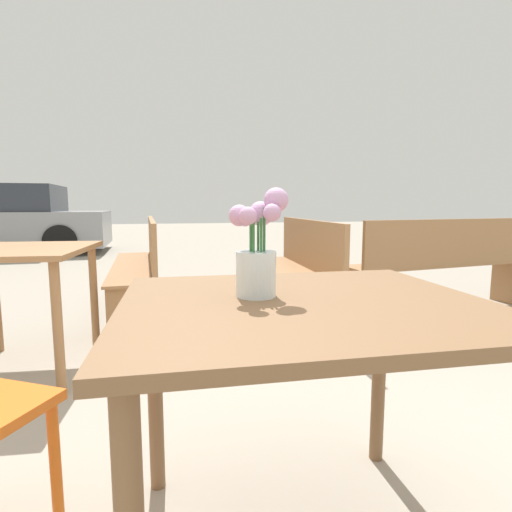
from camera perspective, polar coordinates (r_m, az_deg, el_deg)
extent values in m
cube|color=brown|center=(1.06, 6.85, -6.97)|extent=(0.97, 0.84, 0.03)
cylinder|color=brown|center=(1.46, -14.22, -18.18)|extent=(0.05, 0.05, 0.70)
cylinder|color=brown|center=(1.63, 17.17, -15.54)|extent=(0.05, 0.05, 0.70)
cylinder|color=silver|center=(1.07, 0.00, -2.58)|extent=(0.11, 0.11, 0.12)
cylinder|color=silver|center=(1.08, 0.00, -3.86)|extent=(0.10, 0.10, 0.07)
cylinder|color=#337038|center=(1.07, 1.18, 0.82)|extent=(0.01, 0.01, 0.23)
sphere|color=#CC99C6|center=(1.07, 2.89, 8.01)|extent=(0.07, 0.07, 0.07)
cylinder|color=#337038|center=(1.09, 0.32, -0.06)|extent=(0.01, 0.01, 0.19)
sphere|color=#CC99C6|center=(1.11, 0.71, 6.06)|extent=(0.07, 0.07, 0.07)
cylinder|color=#337038|center=(1.09, -0.76, -0.22)|extent=(0.01, 0.01, 0.18)
sphere|color=#CC99C6|center=(1.11, -1.61, 5.40)|extent=(0.05, 0.05, 0.05)
cylinder|color=#337038|center=(1.07, -0.63, -0.24)|extent=(0.01, 0.01, 0.19)
sphere|color=#CC99C6|center=(1.06, -2.40, 5.80)|extent=(0.06, 0.06, 0.06)
cylinder|color=#337038|center=(1.05, -0.36, -0.24)|extent=(0.01, 0.01, 0.19)
sphere|color=#CC99C6|center=(1.01, -1.17, 5.76)|extent=(0.05, 0.05, 0.05)
cylinder|color=#337038|center=(1.06, 0.75, 0.00)|extent=(0.01, 0.01, 0.20)
sphere|color=#CC99C6|center=(1.03, 2.31, 6.21)|extent=(0.05, 0.05, 0.05)
cylinder|color=orange|center=(1.44, -26.69, -25.64)|extent=(0.03, 0.03, 0.42)
cube|color=#9E7047|center=(3.99, 24.79, -0.99)|extent=(1.92, 0.59, 0.02)
cube|color=#9E7047|center=(3.86, 26.64, 1.78)|extent=(1.88, 0.27, 0.40)
cube|color=#9E7047|center=(3.47, 14.15, -5.49)|extent=(0.10, 0.33, 0.43)
cube|color=#9E7047|center=(4.69, 32.32, -3.09)|extent=(0.10, 0.33, 0.43)
cube|color=#9E7047|center=(3.29, 4.93, -1.99)|extent=(0.42, 1.52, 0.02)
cube|color=#9E7047|center=(3.31, 7.63, 1.69)|extent=(0.10, 1.50, 0.40)
cube|color=#9E7047|center=(2.70, 8.93, -9.06)|extent=(0.33, 0.07, 0.43)
cube|color=#9E7047|center=(3.99, 2.18, -3.60)|extent=(0.33, 0.07, 0.43)
cube|color=#9E7047|center=(3.65, -17.04, -1.36)|extent=(0.44, 1.88, 0.02)
cube|color=#9E7047|center=(3.63, -14.63, 2.01)|extent=(0.11, 1.87, 0.40)
cube|color=#9E7047|center=(2.84, -17.29, -8.45)|extent=(0.33, 0.07, 0.43)
cube|color=#9E7047|center=(4.55, -16.67, -2.54)|extent=(0.33, 0.07, 0.43)
cube|color=#9E7047|center=(2.65, -30.86, 0.69)|extent=(0.81, 0.89, 0.03)
cylinder|color=#9E7047|center=(2.29, -26.46, -9.25)|extent=(0.05, 0.05, 0.70)
cylinder|color=#9E7047|center=(2.94, -22.13, -5.45)|extent=(0.05, 0.05, 0.70)
cube|color=gray|center=(9.38, -32.54, 3.24)|extent=(3.99, 1.89, 0.69)
cylinder|color=black|center=(9.92, -24.21, 2.83)|extent=(0.60, 0.19, 0.60)
cylinder|color=black|center=(8.25, -26.14, 1.94)|extent=(0.60, 0.19, 0.60)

